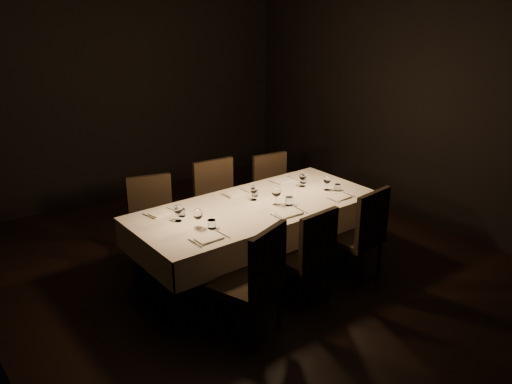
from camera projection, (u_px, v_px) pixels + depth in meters
room at (256, 133)px, 5.13m from camera, size 5.01×6.01×3.01m
dining_table at (256, 212)px, 5.42m from camera, size 2.52×1.12×0.76m
chair_near_left at (255, 278)px, 4.44m from camera, size 0.62×0.62×1.02m
place_setting_near_left at (204, 224)px, 4.78m from camera, size 0.34×0.41×0.19m
chair_near_center at (309, 252)px, 4.95m from camera, size 0.48×0.48×0.95m
place_setting_near_center at (283, 200)px, 5.30m from camera, size 0.35×0.42×0.20m
chair_near_right at (361, 232)px, 5.32m from camera, size 0.53×0.53×1.00m
place_setting_near_right at (334, 187)px, 5.70m from camera, size 0.29×0.39×0.16m
chair_far_left at (153, 218)px, 5.67m from camera, size 0.58×0.58×0.96m
place_setting_far_left at (173, 211)px, 5.07m from camera, size 0.32×0.39×0.17m
chair_far_center at (219, 202)px, 6.06m from camera, size 0.53×0.53×1.00m
place_setting_far_center at (248, 192)px, 5.57m from camera, size 0.29×0.39×0.16m
chair_far_right at (274, 190)px, 6.50m from camera, size 0.51×0.51×0.94m
place_setting_far_right at (297, 178)px, 5.95m from camera, size 0.30×0.39×0.17m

